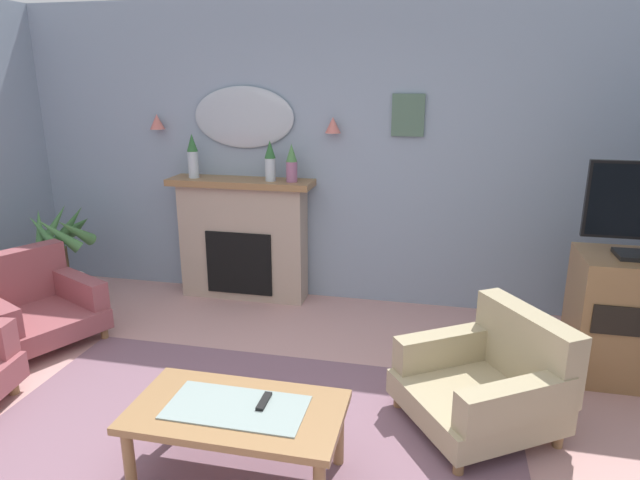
# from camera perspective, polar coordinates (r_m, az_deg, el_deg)

# --- Properties ---
(wall_back) EXTENTS (6.90, 0.10, 2.74)m
(wall_back) POSITION_cam_1_polar(r_m,az_deg,el_deg) (5.17, 0.88, 8.67)
(wall_back) COLOR #8C9EB2
(wall_back) RESTS_ON ground
(patterned_rug) EXTENTS (3.20, 2.40, 0.01)m
(patterned_rug) POSITION_cam_1_polar(r_m,az_deg,el_deg) (3.39, -8.69, -21.31)
(patterned_rug) COLOR #7F5B6B
(patterned_rug) RESTS_ON ground
(fireplace) EXTENTS (1.36, 0.36, 1.16)m
(fireplace) POSITION_cam_1_polar(r_m,az_deg,el_deg) (5.35, -7.90, -0.01)
(fireplace) COLOR tan
(fireplace) RESTS_ON ground
(mantel_vase_left) EXTENTS (0.10, 0.10, 0.41)m
(mantel_vase_left) POSITION_cam_1_polar(r_m,az_deg,el_deg) (5.33, -12.93, 8.42)
(mantel_vase_left) COLOR silver
(mantel_vase_left) RESTS_ON fireplace
(mantel_vase_centre) EXTENTS (0.10, 0.10, 0.37)m
(mantel_vase_centre) POSITION_cam_1_polar(r_m,az_deg,el_deg) (5.06, -5.14, 8.18)
(mantel_vase_centre) COLOR silver
(mantel_vase_centre) RESTS_ON fireplace
(mantel_vase_right) EXTENTS (0.10, 0.10, 0.34)m
(mantel_vase_right) POSITION_cam_1_polar(r_m,az_deg,el_deg) (5.01, -2.93, 7.91)
(mantel_vase_right) COLOR #9E6084
(mantel_vase_right) RESTS_ON fireplace
(wall_mirror) EXTENTS (0.96, 0.06, 0.56)m
(wall_mirror) POSITION_cam_1_polar(r_m,az_deg,el_deg) (5.28, -7.85, 12.37)
(wall_mirror) COLOR #B2BCC6
(wall_sconce_left) EXTENTS (0.14, 0.14, 0.14)m
(wall_sconce_left) POSITION_cam_1_polar(r_m,az_deg,el_deg) (5.59, -16.38, 11.58)
(wall_sconce_left) COLOR #D17066
(wall_sconce_right) EXTENTS (0.14, 0.14, 0.14)m
(wall_sconce_right) POSITION_cam_1_polar(r_m,az_deg,el_deg) (5.00, 1.34, 11.72)
(wall_sconce_right) COLOR #D17066
(framed_picture) EXTENTS (0.28, 0.03, 0.36)m
(framed_picture) POSITION_cam_1_polar(r_m,az_deg,el_deg) (4.97, 9.03, 12.54)
(framed_picture) COLOR #4C6B56
(coffee_table) EXTENTS (1.10, 0.60, 0.45)m
(coffee_table) POSITION_cam_1_polar(r_m,az_deg,el_deg) (3.03, -8.52, -17.56)
(coffee_table) COLOR olive
(coffee_table) RESTS_ON ground
(tv_remote) EXTENTS (0.04, 0.16, 0.02)m
(tv_remote) POSITION_cam_1_polar(r_m,az_deg,el_deg) (3.01, -5.77, -16.20)
(tv_remote) COLOR black
(tv_remote) RESTS_ON coffee_table
(armchair_in_corner) EXTENTS (1.12, 1.12, 0.71)m
(armchair_in_corner) POSITION_cam_1_polar(r_m,az_deg,el_deg) (3.63, 17.06, -13.48)
(armchair_in_corner) COLOR tan
(armchair_in_corner) RESTS_ON ground
(armchair_near_fireplace) EXTENTS (1.08, 1.08, 0.71)m
(armchair_near_fireplace) POSITION_cam_1_polar(r_m,az_deg,el_deg) (5.07, -27.41, -5.89)
(armchair_near_fireplace) COLOR #934C51
(armchair_near_fireplace) RESTS_ON ground
(tv_cabinet) EXTENTS (0.80, 0.57, 0.90)m
(tv_cabinet) POSITION_cam_1_polar(r_m,az_deg,el_deg) (4.48, 29.44, -7.00)
(tv_cabinet) COLOR olive
(tv_cabinet) RESTS_ON ground
(potted_plant_tall_palm) EXTENTS (0.59, 0.61, 0.94)m
(potted_plant_tall_palm) POSITION_cam_1_polar(r_m,az_deg,el_deg) (5.67, -24.80, -1.22)
(potted_plant_tall_palm) COLOR silver
(potted_plant_tall_palm) RESTS_ON ground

